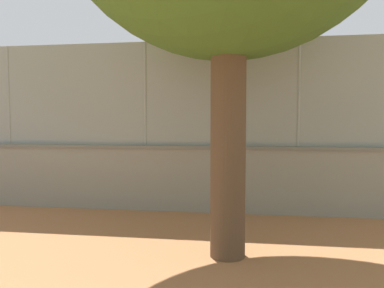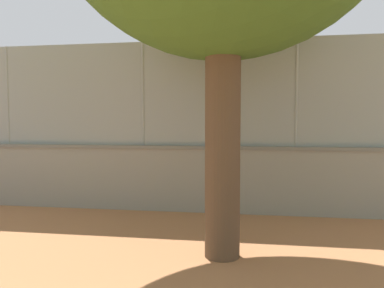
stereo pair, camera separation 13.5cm
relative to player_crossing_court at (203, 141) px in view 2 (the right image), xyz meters
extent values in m
plane|color=#B27247|center=(1.95, 0.95, -0.98)|extent=(260.00, 260.00, 0.00)
cube|color=gray|center=(1.26, 12.94, -0.26)|extent=(24.46, 0.87, 1.43)
cube|color=slate|center=(1.26, 12.94, 0.49)|extent=(24.46, 0.93, 0.08)
cube|color=gray|center=(1.26, 12.94, 1.72)|extent=(23.96, 0.62, 2.37)
cylinder|color=gray|center=(-3.87, 12.81, 1.72)|extent=(0.07, 0.07, 2.37)
cylinder|color=gray|center=(-0.45, 12.90, 1.72)|extent=(0.07, 0.07, 2.37)
cylinder|color=gray|center=(2.98, 12.98, 1.72)|extent=(0.07, 0.07, 2.37)
cylinder|color=#B2B2B2|center=(-0.06, -0.09, -0.57)|extent=(0.19, 0.19, 0.81)
cylinder|color=#B2B2B2|center=(0.01, 0.10, -0.57)|extent=(0.19, 0.19, 0.81)
cylinder|color=#3372B2|center=(-0.03, 0.00, 0.13)|extent=(0.43, 0.43, 0.60)
cylinder|color=tan|center=(-0.07, -0.31, 0.26)|extent=(0.57, 0.26, 0.17)
cylinder|color=tan|center=(0.35, 0.20, 0.26)|extent=(0.57, 0.26, 0.17)
sphere|color=tan|center=(-0.03, 0.00, 0.55)|extent=(0.23, 0.23, 0.23)
cylinder|color=white|center=(-0.03, 0.00, 0.65)|extent=(0.30, 0.30, 0.05)
cylinder|color=black|center=(0.53, 0.15, 0.26)|extent=(0.30, 0.13, 0.04)
ellipsoid|color=#333338|center=(0.74, 0.08, 0.26)|extent=(0.29, 0.12, 0.24)
cylinder|color=#B2B2B2|center=(-2.83, 7.07, -0.56)|extent=(0.21, 0.21, 0.85)
cylinder|color=#B2B2B2|center=(-3.00, 6.96, -0.56)|extent=(0.21, 0.21, 0.85)
cylinder|color=beige|center=(-2.92, 7.01, 0.18)|extent=(0.47, 0.47, 0.63)
cylinder|color=#D8AD84|center=(-2.68, 7.23, 0.31)|extent=(0.40, 0.55, 0.17)
cylinder|color=#D8AD84|center=(-3.35, 7.09, 0.31)|extent=(0.40, 0.55, 0.17)
sphere|color=#D8AD84|center=(-2.92, 7.01, 0.62)|extent=(0.24, 0.24, 0.24)
cylinder|color=red|center=(-2.92, 7.01, 0.72)|extent=(0.35, 0.35, 0.05)
cylinder|color=black|center=(-3.44, 7.24, 0.31)|extent=(0.19, 0.27, 0.04)
ellipsoid|color=#333338|center=(-3.56, 7.42, 0.31)|extent=(0.19, 0.27, 0.24)
sphere|color=#3399D8|center=(-1.44, 1.26, 0.60)|extent=(0.21, 0.21, 0.21)
cylinder|color=brown|center=(-2.51, 15.52, 1.08)|extent=(0.53, 0.53, 4.12)
camera|label=1|loc=(-2.84, 20.82, 1.04)|focal=33.14mm
camera|label=2|loc=(-2.97, 20.80, 1.04)|focal=33.14mm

